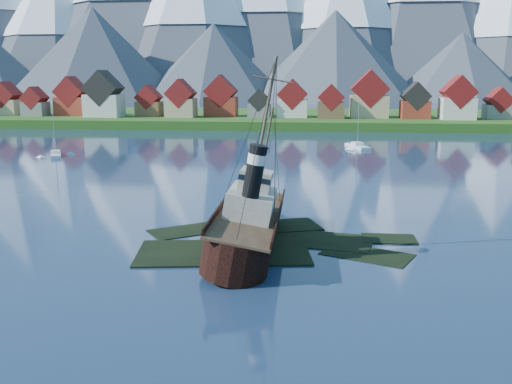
# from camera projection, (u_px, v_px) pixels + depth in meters

# --- Properties ---
(ground) EXTENTS (1400.00, 1400.00, 0.00)m
(ground) POSITION_uv_depth(u_px,v_px,m) (254.00, 248.00, 61.61)
(ground) COLOR #1A2C4A
(ground) RESTS_ON ground
(shoal) EXTENTS (31.71, 21.24, 1.14)m
(shoal) POSITION_uv_depth(u_px,v_px,m) (272.00, 246.00, 63.60)
(shoal) COLOR black
(shoal) RESTS_ON ground
(shore_bank) EXTENTS (600.00, 80.00, 3.20)m
(shore_bank) POSITION_uv_depth(u_px,v_px,m) (299.00, 122.00, 227.24)
(shore_bank) COLOR #284B15
(shore_bank) RESTS_ON ground
(seawall) EXTENTS (600.00, 2.50, 2.00)m
(seawall) POSITION_uv_depth(u_px,v_px,m) (295.00, 131.00, 190.22)
(seawall) COLOR #3F3D38
(seawall) RESTS_ON ground
(town) EXTENTS (250.96, 16.69, 17.30)m
(town) POSITION_uv_depth(u_px,v_px,m) (208.00, 101.00, 211.37)
(town) COLOR maroon
(town) RESTS_ON ground
(tugboat_wreck) EXTENTS (6.34, 27.31, 21.64)m
(tugboat_wreck) POSITION_uv_depth(u_px,v_px,m) (245.00, 221.00, 62.51)
(tugboat_wreck) COLOR black
(tugboat_wreck) RESTS_ON ground
(sailboat_c) EXTENTS (5.55, 8.64, 11.01)m
(sailboat_c) POSITION_uv_depth(u_px,v_px,m) (56.00, 155.00, 131.36)
(sailboat_c) COLOR white
(sailboat_c) RESTS_ON ground
(sailboat_e) EXTENTS (6.07, 10.99, 12.42)m
(sailboat_e) POSITION_uv_depth(u_px,v_px,m) (357.00, 147.00, 146.06)
(sailboat_e) COLOR white
(sailboat_e) RESTS_ON ground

